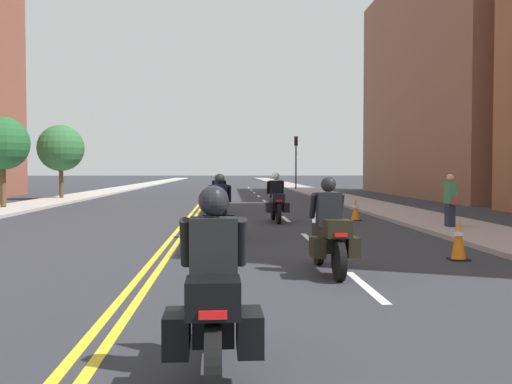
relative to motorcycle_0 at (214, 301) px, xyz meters
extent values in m
plane|color=#2C2D33|center=(-1.21, 43.75, -0.65)|extent=(264.00, 264.00, 0.00)
cube|color=#A8A39C|center=(-9.30, 43.75, -0.59)|extent=(2.63, 144.00, 0.12)
cube|color=gray|center=(6.88, 43.75, -0.59)|extent=(2.63, 144.00, 0.12)
cube|color=yellow|center=(-1.33, 43.75, -0.65)|extent=(0.12, 132.00, 0.01)
cube|color=yellow|center=(-1.09, 43.75, -0.65)|extent=(0.12, 132.00, 0.01)
cube|color=silver|center=(2.18, 3.75, -0.65)|extent=(0.14, 2.40, 0.01)
cube|color=silver|center=(2.18, 9.75, -0.65)|extent=(0.14, 2.40, 0.01)
cube|color=silver|center=(2.18, 15.75, -0.65)|extent=(0.14, 2.40, 0.01)
cube|color=silver|center=(2.18, 21.75, -0.65)|extent=(0.14, 2.40, 0.01)
cube|color=silver|center=(2.18, 27.75, -0.65)|extent=(0.14, 2.40, 0.01)
cube|color=silver|center=(2.18, 33.75, -0.65)|extent=(0.14, 2.40, 0.01)
cube|color=silver|center=(2.18, 39.75, -0.65)|extent=(0.14, 2.40, 0.01)
cube|color=silver|center=(2.18, 45.75, -0.65)|extent=(0.14, 2.40, 0.01)
cube|color=silver|center=(2.18, 51.75, -0.65)|extent=(0.14, 2.40, 0.01)
cube|color=brown|center=(16.15, 33.21, 6.89)|extent=(9.00, 21.99, 15.08)
cylinder|color=black|center=(-0.02, 0.90, -0.34)|extent=(0.14, 0.62, 0.62)
cylinder|color=black|center=(0.01, -0.65, -0.34)|extent=(0.14, 0.62, 0.62)
cube|color=silver|center=(-0.02, 0.90, -0.01)|extent=(0.15, 0.32, 0.04)
cube|color=black|center=(0.00, 0.12, -0.06)|extent=(0.34, 1.19, 0.40)
cube|color=black|center=(0.01, -0.58, 0.16)|extent=(0.41, 0.37, 0.28)
cube|color=red|center=(0.01, -0.77, 0.08)|extent=(0.20, 0.03, 0.06)
cube|color=black|center=(-0.27, -0.35, -0.16)|extent=(0.21, 0.44, 0.32)
cube|color=black|center=(0.29, -0.34, -0.16)|extent=(0.21, 0.44, 0.32)
cube|color=#B2C1CC|center=(-0.01, 0.62, 0.32)|extent=(0.36, 0.13, 0.36)
cube|color=black|center=(0.00, 0.07, 0.42)|extent=(0.40, 0.27, 0.56)
cylinder|color=black|center=(-0.24, 0.22, 0.47)|extent=(0.11, 0.28, 0.45)
cylinder|color=black|center=(0.24, 0.23, 0.47)|extent=(0.11, 0.28, 0.45)
sphere|color=black|center=(0.00, 0.10, 0.84)|extent=(0.26, 0.26, 0.26)
cylinder|color=black|center=(1.79, 5.77, -0.33)|extent=(0.14, 0.64, 0.64)
cylinder|color=black|center=(1.86, 4.18, -0.33)|extent=(0.14, 0.64, 0.64)
cube|color=silver|center=(1.79, 5.77, 0.01)|extent=(0.16, 0.33, 0.04)
cube|color=black|center=(1.82, 4.97, -0.05)|extent=(0.38, 1.22, 0.40)
cube|color=black|center=(1.86, 4.25, 0.17)|extent=(0.42, 0.38, 0.28)
cube|color=red|center=(1.87, 4.07, 0.09)|extent=(0.20, 0.04, 0.06)
cube|color=black|center=(1.57, 4.48, -0.15)|extent=(0.22, 0.45, 0.32)
cube|color=black|center=(2.13, 4.51, -0.15)|extent=(0.22, 0.45, 0.32)
cube|color=#B2C1CC|center=(1.80, 5.48, 0.33)|extent=(0.37, 0.14, 0.36)
cube|color=black|center=(1.83, 4.92, 0.43)|extent=(0.41, 0.28, 0.56)
cylinder|color=black|center=(1.58, 5.06, 0.48)|extent=(0.11, 0.29, 0.45)
cylinder|color=black|center=(2.06, 5.08, 0.48)|extent=(0.11, 0.29, 0.45)
sphere|color=black|center=(1.83, 4.95, 0.85)|extent=(0.26, 0.26, 0.26)
cylinder|color=black|center=(-0.06, 10.71, -0.33)|extent=(0.15, 0.64, 0.64)
cylinder|color=black|center=(-0.11, 9.12, -0.33)|extent=(0.15, 0.64, 0.64)
cube|color=silver|center=(-0.06, 10.71, 0.01)|extent=(0.15, 0.32, 0.04)
cube|color=black|center=(-0.08, 9.91, -0.05)|extent=(0.36, 1.22, 0.40)
cube|color=black|center=(-0.11, 9.20, 0.17)|extent=(0.41, 0.37, 0.28)
cube|color=red|center=(-0.11, 9.01, 0.09)|extent=(0.20, 0.04, 0.06)
cube|color=black|center=(-0.38, 9.45, -0.15)|extent=(0.21, 0.45, 0.32)
cube|color=black|center=(0.18, 9.43, -0.15)|extent=(0.21, 0.45, 0.32)
cube|color=#B2C1CC|center=(-0.07, 10.42, 0.33)|extent=(0.36, 0.13, 0.36)
cube|color=black|center=(-0.08, 9.86, 0.44)|extent=(0.41, 0.27, 0.58)
cylinder|color=black|center=(-0.32, 10.02, 0.49)|extent=(0.11, 0.28, 0.45)
cylinder|color=black|center=(0.16, 10.01, 0.49)|extent=(0.11, 0.28, 0.45)
sphere|color=black|center=(-0.08, 9.89, 0.87)|extent=(0.26, 0.26, 0.26)
cylinder|color=black|center=(1.70, 15.37, -0.31)|extent=(0.13, 0.68, 0.68)
cylinder|color=black|center=(1.76, 13.83, -0.31)|extent=(0.13, 0.68, 0.68)
cube|color=silver|center=(1.70, 15.37, 0.05)|extent=(0.15, 0.32, 0.04)
cube|color=black|center=(1.73, 14.60, -0.03)|extent=(0.36, 1.19, 0.40)
cube|color=black|center=(1.76, 13.91, 0.19)|extent=(0.41, 0.37, 0.28)
cube|color=red|center=(1.76, 13.72, 0.11)|extent=(0.20, 0.04, 0.06)
cube|color=black|center=(1.47, 14.13, -0.13)|extent=(0.22, 0.45, 0.32)
cube|color=black|center=(2.03, 14.15, -0.13)|extent=(0.22, 0.45, 0.32)
cube|color=#B2C1CC|center=(1.71, 15.09, 0.35)|extent=(0.36, 0.14, 0.36)
cube|color=black|center=(1.73, 14.55, 0.46)|extent=(0.41, 0.27, 0.58)
cylinder|color=black|center=(1.49, 14.69, 0.51)|extent=(0.11, 0.28, 0.45)
cylinder|color=black|center=(1.97, 14.71, 0.51)|extent=(0.11, 0.28, 0.45)
sphere|color=white|center=(1.73, 14.58, 0.89)|extent=(0.26, 0.26, 0.26)
cylinder|color=black|center=(-0.24, 19.64, -0.35)|extent=(0.12, 0.61, 0.60)
cylinder|color=black|center=(-0.21, 18.12, -0.35)|extent=(0.12, 0.61, 0.60)
cube|color=silver|center=(-0.24, 19.64, -0.03)|extent=(0.15, 0.32, 0.04)
cube|color=black|center=(-0.23, 18.88, -0.07)|extent=(0.34, 1.17, 0.40)
cube|color=black|center=(-0.22, 18.19, 0.15)|extent=(0.41, 0.37, 0.28)
cube|color=red|center=(-0.21, 18.00, 0.07)|extent=(0.20, 0.03, 0.06)
cube|color=black|center=(-0.50, 18.42, -0.17)|extent=(0.21, 0.44, 0.32)
cube|color=black|center=(0.06, 18.43, -0.17)|extent=(0.21, 0.44, 0.32)
cube|color=#B2C1CC|center=(-0.24, 19.37, 0.31)|extent=(0.36, 0.13, 0.36)
cube|color=black|center=(-0.23, 18.83, 0.40)|extent=(0.41, 0.27, 0.54)
cylinder|color=black|center=(-0.47, 18.98, 0.45)|extent=(0.11, 0.28, 0.45)
cylinder|color=black|center=(0.01, 18.99, 0.45)|extent=(0.11, 0.28, 0.45)
sphere|color=white|center=(-0.23, 18.86, 0.81)|extent=(0.26, 0.26, 0.26)
cube|color=black|center=(4.53, 15.00, -0.63)|extent=(0.38, 0.38, 0.03)
cone|color=orange|center=(4.53, 15.00, -0.26)|extent=(0.30, 0.30, 0.72)
cylinder|color=white|center=(4.53, 15.00, -0.17)|extent=(0.20, 0.20, 0.08)
cube|color=black|center=(4.58, 6.17, -0.63)|extent=(0.36, 0.36, 0.03)
cone|color=orange|center=(4.58, 6.17, -0.23)|extent=(0.29, 0.29, 0.78)
cylinder|color=white|center=(4.58, 6.17, -0.14)|extent=(0.19, 0.19, 0.08)
cylinder|color=black|center=(5.97, 44.69, 1.28)|extent=(0.12, 0.12, 3.87)
cube|color=black|center=(5.97, 44.69, 3.57)|extent=(0.28, 0.28, 0.80)
sphere|color=red|center=(5.97, 44.54, 3.85)|extent=(0.18, 0.18, 0.18)
cube|color=#212535|center=(6.51, 11.55, -0.26)|extent=(0.22, 0.30, 0.78)
cube|color=#3B8352|center=(6.51, 11.55, 0.44)|extent=(0.25, 0.38, 0.62)
sphere|color=tan|center=(6.51, 11.55, 0.87)|extent=(0.22, 0.22, 0.22)
cube|color=#AD3A3B|center=(6.53, 11.33, 0.23)|extent=(0.11, 0.17, 0.24)
cylinder|color=#4D3C21|center=(-9.61, 29.69, 0.39)|extent=(0.24, 0.24, 2.08)
sphere|color=#2E6636|center=(-9.61, 29.69, 2.38)|extent=(2.70, 2.70, 2.70)
cylinder|color=brown|center=(-9.67, 21.02, 0.40)|extent=(0.24, 0.24, 2.09)
sphere|color=#225A2E|center=(-9.67, 21.02, 2.25)|extent=(2.32, 2.32, 2.32)
camera|label=1|loc=(0.12, -4.81, 1.10)|focal=40.80mm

